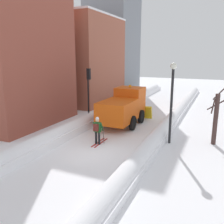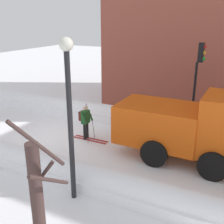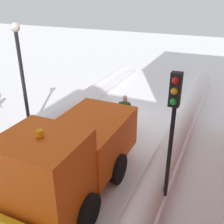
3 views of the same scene
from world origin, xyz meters
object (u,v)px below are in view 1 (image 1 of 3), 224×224
bare_tree_near (216,118)px  skier (97,129)px  street_lamp (172,93)px  traffic_light_pole (89,85)px  plow_truck (124,107)px

bare_tree_near → skier: bearing=-155.5°
street_lamp → bare_tree_near: bearing=20.2°
skier → bare_tree_near: bearing=24.5°
traffic_light_pole → street_lamp: bearing=-18.0°
plow_truck → skier: (0.13, -4.91, -0.48)m
street_lamp → plow_truck: bearing=146.8°
plow_truck → traffic_light_pole: traffic_light_pole is taller
traffic_light_pole → bare_tree_near: size_ratio=1.14×
skier → bare_tree_near: bare_tree_near is taller
plow_truck → bare_tree_near: bearing=-14.9°
skier → street_lamp: 5.16m
bare_tree_near → plow_truck: bearing=165.1°
traffic_light_pole → skier: bearing=-55.2°
plow_truck → street_lamp: street_lamp is taller
plow_truck → bare_tree_near: bare_tree_near is taller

